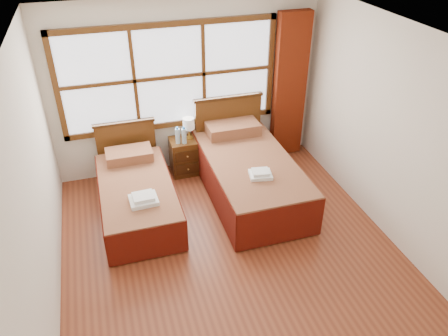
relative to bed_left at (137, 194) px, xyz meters
name	(u,v)px	position (x,y,z in m)	size (l,w,h in m)	color
floor	(233,255)	(0.98, -1.20, -0.28)	(4.50, 4.50, 0.00)	brown
ceiling	(236,41)	(0.98, -1.20, 2.32)	(4.50, 4.50, 0.00)	white
wall_back	(187,87)	(0.98, 1.05, 1.02)	(4.00, 4.00, 0.00)	silver
wall_left	(33,197)	(-1.02, -1.20, 1.02)	(4.50, 4.50, 0.00)	silver
wall_right	(396,138)	(2.98, -1.20, 1.02)	(4.50, 4.50, 0.00)	silver
window	(170,77)	(0.73, 1.01, 1.22)	(3.16, 0.06, 1.56)	white
curtain	(290,87)	(2.58, 0.91, 0.89)	(0.50, 0.16, 2.30)	maroon
bed_left	(137,194)	(0.00, 0.00, 0.00)	(0.96, 1.98, 0.93)	#391F0B
bed_right	(248,172)	(1.59, 0.00, 0.06)	(1.15, 2.24, 1.13)	#391F0B
nightstand	(185,156)	(0.84, 0.80, 0.00)	(0.43, 0.42, 0.57)	#532F12
towels_left	(143,199)	(0.05, -0.49, 0.26)	(0.35, 0.31, 0.10)	white
towels_right	(260,174)	(1.57, -0.52, 0.35)	(0.32, 0.30, 0.08)	white
lamp	(189,124)	(0.93, 0.83, 0.52)	(0.17, 0.17, 0.33)	gold
bottle_near	(178,136)	(0.74, 0.73, 0.40)	(0.07, 0.07, 0.27)	#A9CBD9
bottle_far	(184,136)	(0.83, 0.70, 0.41)	(0.07, 0.07, 0.27)	#A9CBD9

